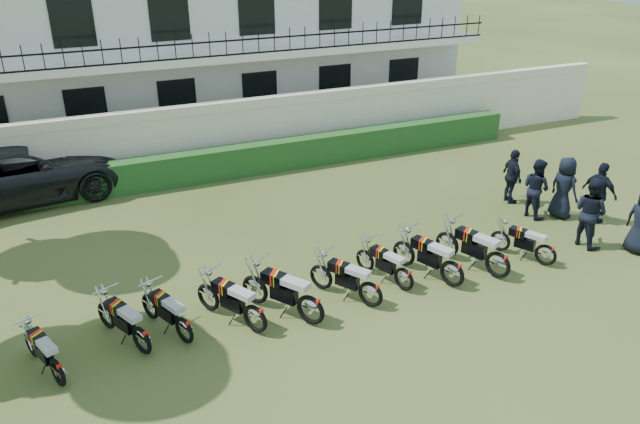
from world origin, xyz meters
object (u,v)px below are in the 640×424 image
(motorcycle_6, at_px, (404,274))
(officer_4, at_px, (536,188))
(motorcycle_3, at_px, (255,312))
(officer_2, at_px, (599,193))
(motorcycle_2, at_px, (184,324))
(officer_5, at_px, (512,176))
(officer_3, at_px, (564,188))
(motorcycle_0, at_px, (57,366))
(suv, at_px, (22,173))
(officer_1, at_px, (590,212))
(motorcycle_7, at_px, (453,268))
(motorcycle_1, at_px, (141,334))
(motorcycle_9, at_px, (546,250))
(motorcycle_4, at_px, (311,303))
(motorcycle_8, at_px, (499,259))
(motorcycle_5, at_px, (371,288))

(motorcycle_6, bearing_deg, officer_4, 0.05)
(motorcycle_3, distance_m, officer_2, 10.34)
(motorcycle_2, relative_size, officer_5, 1.02)
(motorcycle_6, bearing_deg, officer_3, -5.04)
(motorcycle_0, relative_size, motorcycle_6, 0.98)
(suv, relative_size, officer_1, 3.33)
(motorcycle_7, bearing_deg, officer_4, 5.86)
(officer_4, relative_size, officer_5, 1.04)
(motorcycle_1, height_order, motorcycle_9, motorcycle_1)
(officer_1, height_order, officer_3, officer_1)
(motorcycle_4, height_order, officer_2, officer_2)
(motorcycle_3, height_order, officer_2, officer_2)
(officer_1, bearing_deg, motorcycle_8, 94.05)
(motorcycle_0, bearing_deg, motorcycle_5, -20.77)
(motorcycle_9, bearing_deg, officer_3, 13.27)
(motorcycle_1, xyz_separation_m, motorcycle_2, (0.82, 0.02, -0.02))
(officer_2, bearing_deg, motorcycle_0, 84.27)
(motorcycle_1, relative_size, motorcycle_6, 1.03)
(motorcycle_7, bearing_deg, motorcycle_2, 154.71)
(motorcycle_6, xyz_separation_m, officer_2, (6.69, 0.99, 0.44))
(motorcycle_5, xyz_separation_m, officer_4, (6.38, 2.30, 0.38))
(officer_4, xyz_separation_m, officer_5, (0.01, 1.02, -0.03))
(officer_3, bearing_deg, motorcycle_9, 123.94)
(motorcycle_8, bearing_deg, officer_4, 16.55)
(motorcycle_5, bearing_deg, motorcycle_9, -33.31)
(motorcycle_9, relative_size, officer_2, 0.89)
(motorcycle_7, relative_size, officer_1, 1.02)
(motorcycle_5, bearing_deg, officer_4, -12.53)
(officer_1, distance_m, officer_3, 1.69)
(motorcycle_8, relative_size, officer_4, 1.16)
(motorcycle_1, relative_size, motorcycle_7, 0.90)
(motorcycle_6, distance_m, motorcycle_7, 1.13)
(motorcycle_6, distance_m, officer_5, 6.19)
(motorcycle_0, bearing_deg, motorcycle_1, -8.87)
(motorcycle_4, height_order, motorcycle_8, motorcycle_4)
(officer_3, relative_size, officer_4, 1.04)
(motorcycle_0, height_order, motorcycle_3, motorcycle_3)
(motorcycle_7, distance_m, suv, 12.86)
(motorcycle_7, xyz_separation_m, motorcycle_8, (1.19, -0.10, 0.02))
(motorcycle_4, bearing_deg, motorcycle_6, -24.93)
(suv, distance_m, officer_3, 15.69)
(motorcycle_4, xyz_separation_m, motorcycle_8, (4.72, -0.01, -0.01))
(motorcycle_3, distance_m, officer_3, 9.82)
(officer_4, bearing_deg, motorcycle_2, 94.21)
(motorcycle_8, height_order, suv, suv)
(motorcycle_2, bearing_deg, motorcycle_4, -32.08)
(motorcycle_1, relative_size, motorcycle_2, 1.02)
(motorcycle_0, distance_m, motorcycle_6, 7.33)
(motorcycle_8, distance_m, officer_4, 3.93)
(motorcycle_9, distance_m, officer_5, 3.81)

